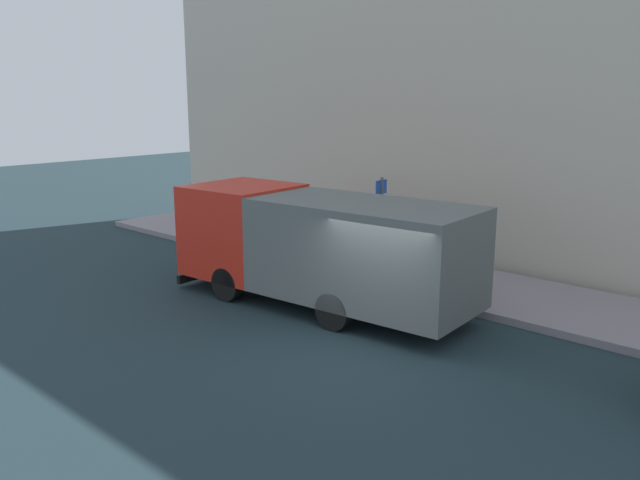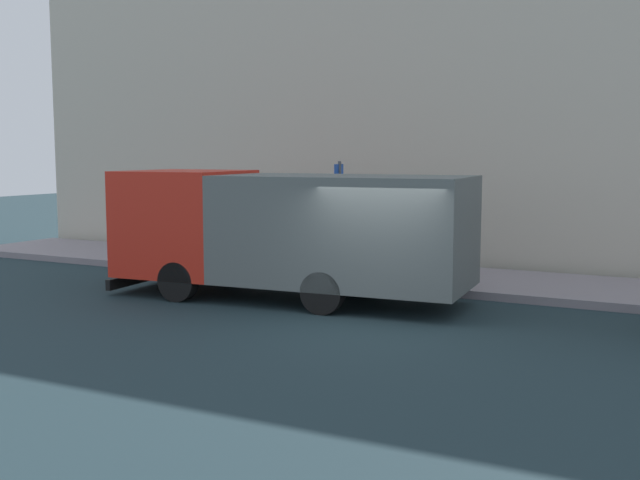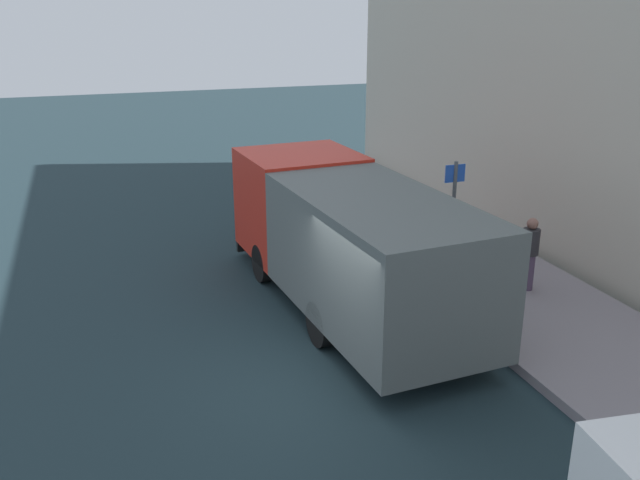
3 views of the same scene
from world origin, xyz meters
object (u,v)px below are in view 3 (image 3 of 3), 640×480
large_utility_truck (348,237)px  street_sign_post (453,216)px  pedestrian_walking (530,252)px  traffic_cone_orange (392,221)px

large_utility_truck → street_sign_post: (2.26, -0.13, 0.26)m
large_utility_truck → pedestrian_walking: size_ratio=5.01×
pedestrian_walking → street_sign_post: street_sign_post is taller
traffic_cone_orange → street_sign_post: size_ratio=0.25×
large_utility_truck → street_sign_post: 2.28m
large_utility_truck → traffic_cone_orange: (2.63, 3.57, -1.01)m
pedestrian_walking → large_utility_truck: bearing=46.0°
large_utility_truck → traffic_cone_orange: 4.54m
large_utility_truck → pedestrian_walking: (3.82, -0.70, -0.53)m
traffic_cone_orange → large_utility_truck: bearing=-126.4°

